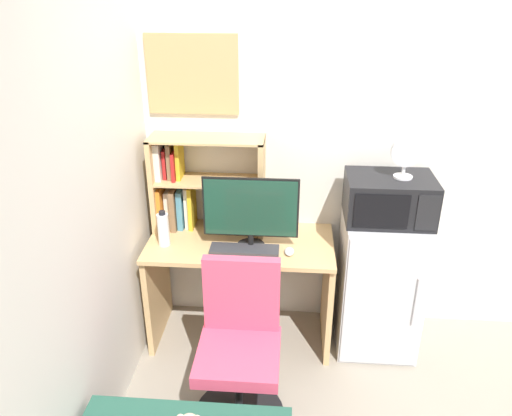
% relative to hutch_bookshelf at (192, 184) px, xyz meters
% --- Properties ---
extents(wall_back, '(6.40, 0.04, 2.60)m').
position_rel_hutch_bookshelf_xyz_m(wall_back, '(1.69, 0.14, 0.25)').
color(wall_back, silver).
rests_on(wall_back, ground_plane).
extents(wall_left, '(0.04, 4.40, 2.60)m').
position_rel_hutch_bookshelf_xyz_m(wall_left, '(-0.33, -1.48, 0.25)').
color(wall_left, silver).
rests_on(wall_left, ground_plane).
extents(desk, '(1.17, 0.58, 0.74)m').
position_rel_hutch_bookshelf_xyz_m(desk, '(0.33, -0.18, -0.54)').
color(desk, tan).
rests_on(desk, ground_plane).
extents(hutch_bookshelf, '(0.71, 0.25, 0.63)m').
position_rel_hutch_bookshelf_xyz_m(hutch_bookshelf, '(0.00, 0.00, 0.00)').
color(hutch_bookshelf, tan).
rests_on(hutch_bookshelf, desk).
extents(monitor, '(0.58, 0.17, 0.46)m').
position_rel_hutch_bookshelf_xyz_m(monitor, '(0.40, -0.24, -0.06)').
color(monitor, black).
rests_on(monitor, desk).
extents(keyboard, '(0.42, 0.13, 0.02)m').
position_rel_hutch_bookshelf_xyz_m(keyboard, '(0.37, -0.29, -0.30)').
color(keyboard, '#333338').
rests_on(keyboard, desk).
extents(computer_mouse, '(0.06, 0.10, 0.03)m').
position_rel_hutch_bookshelf_xyz_m(computer_mouse, '(0.64, -0.30, -0.30)').
color(computer_mouse, silver).
rests_on(computer_mouse, desk).
extents(water_bottle, '(0.07, 0.07, 0.23)m').
position_rel_hutch_bookshelf_xyz_m(water_bottle, '(-0.14, -0.25, -0.20)').
color(water_bottle, silver).
rests_on(water_bottle, desk).
extents(mini_fridge, '(0.50, 0.51, 0.92)m').
position_rel_hutch_bookshelf_xyz_m(mini_fridge, '(1.22, -0.16, -0.59)').
color(mini_fridge, silver).
rests_on(mini_fridge, ground_plane).
extents(microwave, '(0.51, 0.37, 0.27)m').
position_rel_hutch_bookshelf_xyz_m(microwave, '(1.22, -0.16, 0.01)').
color(microwave, black).
rests_on(microwave, mini_fridge).
extents(desk_fan, '(0.17, 0.11, 0.25)m').
position_rel_hutch_bookshelf_xyz_m(desk_fan, '(1.28, -0.17, 0.28)').
color(desk_fan, silver).
rests_on(desk_fan, microwave).
extents(desk_chair, '(0.50, 0.50, 0.92)m').
position_rel_hutch_bookshelf_xyz_m(desk_chair, '(0.39, -0.83, -0.65)').
color(desk_chair, black).
rests_on(desk_chair, ground_plane).
extents(wall_corkboard, '(0.56, 0.02, 0.48)m').
position_rel_hutch_bookshelf_xyz_m(wall_corkboard, '(0.02, 0.10, 0.67)').
color(wall_corkboard, tan).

